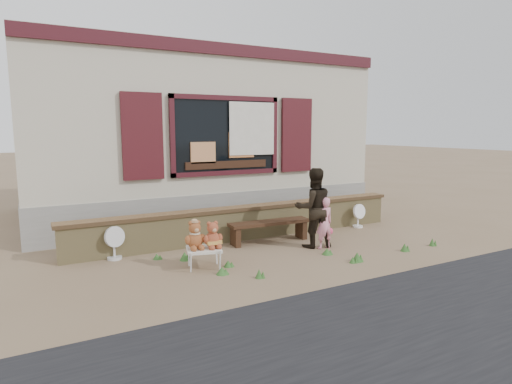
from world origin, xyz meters
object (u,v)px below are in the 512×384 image
child (324,223)px  folding_chair (204,250)px  teddy_bear_left (195,234)px  bench (270,227)px  adult (314,208)px  teddy_bear_right (212,234)px

child → folding_chair: bearing=1.9°
teddy_bear_left → folding_chair: bearing=0.0°
bench → child: bearing=-49.3°
adult → child: bearing=133.3°
bench → teddy_bear_right: 1.84m
teddy_bear_right → adult: bearing=21.6°
teddy_bear_left → adult: bearing=19.1°
bench → adult: bearing=-47.3°
folding_chair → teddy_bear_left: bearing=-180.0°
bench → teddy_bear_left: teddy_bear_left is taller
teddy_bear_left → child: child is taller
bench → teddy_bear_right: teddy_bear_right is taller
bench → teddy_bear_right: bearing=-146.3°
teddy_bear_left → teddy_bear_right: bearing=0.0°
bench → teddy_bear_right: size_ratio=3.80×
folding_chair → adult: size_ratio=0.43×
teddy_bear_right → adult: (2.13, 0.24, 0.20)m
folding_chair → adult: adult is taller
folding_chair → teddy_bear_right: size_ratio=1.46×
child → adult: 0.34m
folding_chair → teddy_bear_left: teddy_bear_left is taller
folding_chair → bench: bearing=42.4°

